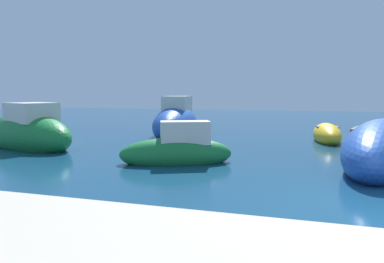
{
  "coord_description": "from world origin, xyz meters",
  "views": [
    {
      "loc": [
        -1.99,
        -6.82,
        2.2
      ],
      "look_at": [
        -6.57,
        8.51,
        0.46
      ],
      "focal_mm": 32.99,
      "sensor_mm": 36.0,
      "label": 1
    }
  ],
  "objects": [
    {
      "name": "moored_boat_4",
      "position": [
        -5.58,
        3.6,
        0.4
      ],
      "size": [
        3.73,
        2.5,
        1.57
      ],
      "rotation": [
        0.0,
        0.0,
        3.55
      ],
      "color": "#197233",
      "rests_on": "ground"
    },
    {
      "name": "moored_boat_1",
      "position": [
        0.48,
        4.67,
        0.52
      ],
      "size": [
        3.76,
        6.33,
        1.88
      ],
      "rotation": [
        0.0,
        0.0,
        4.41
      ],
      "color": "#1E479E",
      "rests_on": "ground"
    },
    {
      "name": "moored_boat_2",
      "position": [
        -12.6,
        5.03,
        0.58
      ],
      "size": [
        5.93,
        3.84,
        2.23
      ],
      "rotation": [
        0.0,
        0.0,
        2.78
      ],
      "color": "#197233",
      "rests_on": "ground"
    },
    {
      "name": "moored_boat_6",
      "position": [
        -0.64,
        10.53,
        0.29
      ],
      "size": [
        1.38,
        3.65,
        1.06
      ],
      "rotation": [
        0.0,
        0.0,
        1.63
      ],
      "color": "gold",
      "rests_on": "ground"
    },
    {
      "name": "moored_boat_0",
      "position": [
        -8.16,
        10.86,
        0.64
      ],
      "size": [
        2.92,
        5.94,
        2.48
      ],
      "rotation": [
        0.0,
        0.0,
        4.85
      ],
      "color": "#1E479E",
      "rests_on": "ground"
    }
  ]
}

